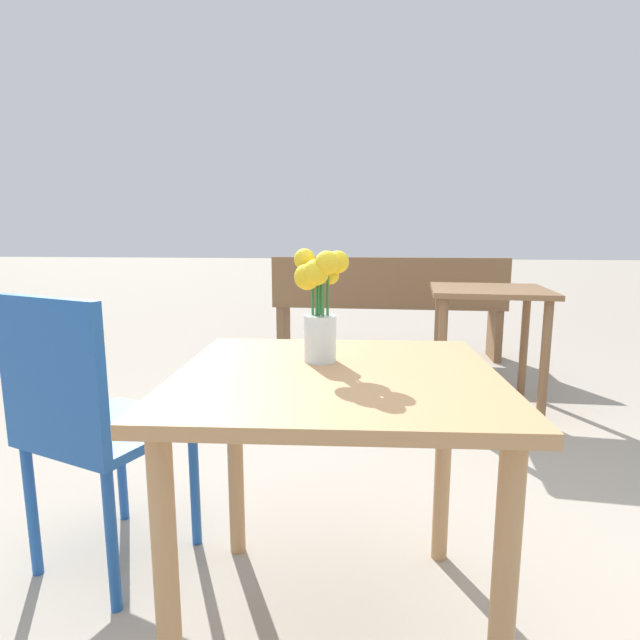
% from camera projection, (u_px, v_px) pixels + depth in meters
% --- Properties ---
extents(ground_plane, '(40.00, 40.00, 0.00)m').
position_uv_depth(ground_plane, '(335.00, 626.00, 1.34)').
color(ground_plane, '#A39989').
extents(table_front, '(0.82, 0.78, 0.71)m').
position_uv_depth(table_front, '(336.00, 416.00, 1.24)').
color(table_front, tan).
rests_on(table_front, ground_plane).
extents(flower_vase, '(0.14, 0.14, 0.29)m').
position_uv_depth(flower_vase, '(320.00, 302.00, 1.29)').
color(flower_vase, silver).
rests_on(flower_vase, table_front).
extents(cafe_chair, '(0.51, 0.51, 0.87)m').
position_uv_depth(cafe_chair, '(88.00, 418.00, 1.46)').
color(cafe_chair, '#1E519E').
rests_on(cafe_chair, ground_plane).
extents(bench_near, '(1.92, 0.37, 0.85)m').
position_uv_depth(bench_near, '(387.00, 302.00, 4.16)').
color(bench_near, brown).
rests_on(bench_near, ground_plane).
extents(table_back, '(0.71, 0.70, 0.72)m').
position_uv_depth(table_back, '(488.00, 312.00, 2.97)').
color(table_back, brown).
rests_on(table_back, ground_plane).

